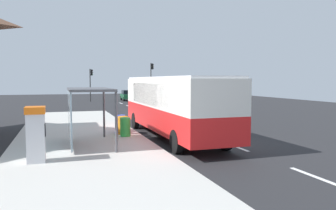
# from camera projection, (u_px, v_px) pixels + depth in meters

# --- Properties ---
(ground_plane) EXTENTS (56.00, 92.00, 0.04)m
(ground_plane) POSITION_uv_depth(u_px,v_px,m) (148.00, 115.00, 29.55)
(ground_plane) COLOR #262628
(sidewalk_platform) EXTENTS (6.20, 30.00, 0.18)m
(sidewalk_platform) POSITION_uv_depth(u_px,v_px,m) (81.00, 142.00, 16.19)
(sidewalk_platform) COLOR beige
(sidewalk_platform) RESTS_ON ground
(lane_stripe_seg_0) EXTENTS (0.16, 2.20, 0.01)m
(lane_stripe_seg_0) POSITION_uv_depth(u_px,v_px,m) (314.00, 176.00, 10.64)
(lane_stripe_seg_0) COLOR silver
(lane_stripe_seg_0) RESTS_ON ground
(lane_stripe_seg_1) EXTENTS (0.16, 2.20, 0.01)m
(lane_stripe_seg_1) POSITION_uv_depth(u_px,v_px,m) (236.00, 147.00, 15.39)
(lane_stripe_seg_1) COLOR silver
(lane_stripe_seg_1) RESTS_ON ground
(lane_stripe_seg_2) EXTENTS (0.16, 2.20, 0.01)m
(lane_stripe_seg_2) POSITION_uv_depth(u_px,v_px,m) (194.00, 131.00, 20.13)
(lane_stripe_seg_2) COLOR silver
(lane_stripe_seg_2) RESTS_ON ground
(lane_stripe_seg_3) EXTENTS (0.16, 2.20, 0.01)m
(lane_stripe_seg_3) POSITION_uv_depth(u_px,v_px,m) (168.00, 121.00, 24.88)
(lane_stripe_seg_3) COLOR silver
(lane_stripe_seg_3) RESTS_ON ground
(lane_stripe_seg_4) EXTENTS (0.16, 2.20, 0.01)m
(lane_stripe_seg_4) POSITION_uv_depth(u_px,v_px,m) (151.00, 114.00, 29.62)
(lane_stripe_seg_4) COLOR silver
(lane_stripe_seg_4) RESTS_ON ground
(lane_stripe_seg_5) EXTENTS (0.16, 2.20, 0.01)m
(lane_stripe_seg_5) POSITION_uv_depth(u_px,v_px,m) (138.00, 110.00, 34.37)
(lane_stripe_seg_5) COLOR silver
(lane_stripe_seg_5) RESTS_ON ground
(lane_stripe_seg_6) EXTENTS (0.16, 2.20, 0.01)m
(lane_stripe_seg_6) POSITION_uv_depth(u_px,v_px,m) (128.00, 106.00, 39.11)
(lane_stripe_seg_6) COLOR silver
(lane_stripe_seg_6) RESTS_ON ground
(lane_stripe_seg_7) EXTENTS (0.16, 2.20, 0.01)m
(lane_stripe_seg_7) POSITION_uv_depth(u_px,v_px,m) (121.00, 103.00, 43.86)
(lane_stripe_seg_7) COLOR silver
(lane_stripe_seg_7) RESTS_ON ground
(bus) EXTENTS (2.61, 11.03, 3.21)m
(bus) POSITION_uv_depth(u_px,v_px,m) (173.00, 103.00, 17.69)
(bus) COLOR red
(bus) RESTS_ON ground
(white_van) EXTENTS (2.13, 5.25, 2.30)m
(white_van) POSITION_uv_depth(u_px,v_px,m) (149.00, 95.00, 37.54)
(white_van) COLOR black
(white_van) RESTS_ON ground
(sedan_near) EXTENTS (2.01, 4.48, 1.52)m
(sedan_near) POSITION_uv_depth(u_px,v_px,m) (128.00, 95.00, 49.76)
(sedan_near) COLOR #195933
(sedan_near) RESTS_ON ground
(ticket_machine) EXTENTS (0.66, 0.76, 1.94)m
(ticket_machine) POSITION_uv_depth(u_px,v_px,m) (36.00, 134.00, 11.76)
(ticket_machine) COLOR silver
(ticket_machine) RESTS_ON sidewalk_platform
(recycling_bin_green) EXTENTS (0.52, 0.52, 0.95)m
(recycling_bin_green) POSITION_uv_depth(u_px,v_px,m) (125.00, 127.00, 17.14)
(recycling_bin_green) COLOR green
(recycling_bin_green) RESTS_ON sidewalk_platform
(recycling_bin_orange) EXTENTS (0.52, 0.52, 0.95)m
(recycling_bin_orange) POSITION_uv_depth(u_px,v_px,m) (123.00, 125.00, 17.81)
(recycling_bin_orange) COLOR orange
(recycling_bin_orange) RESTS_ON sidewalk_platform
(recycling_bin_blue) EXTENTS (0.52, 0.52, 0.95)m
(recycling_bin_blue) POSITION_uv_depth(u_px,v_px,m) (121.00, 124.00, 18.47)
(recycling_bin_blue) COLOR blue
(recycling_bin_blue) RESTS_ON sidewalk_platform
(traffic_light_near_side) EXTENTS (0.49, 0.28, 5.47)m
(traffic_light_near_side) POSITION_uv_depth(u_px,v_px,m) (152.00, 76.00, 49.07)
(traffic_light_near_side) COLOR #2D2D2D
(traffic_light_near_side) RESTS_ON ground
(traffic_light_far_side) EXTENTS (0.49, 0.28, 4.57)m
(traffic_light_far_side) POSITION_uv_depth(u_px,v_px,m) (91.00, 80.00, 47.23)
(traffic_light_far_side) COLOR #2D2D2D
(traffic_light_far_side) RESTS_ON ground
(bus_shelter) EXTENTS (1.80, 4.00, 2.50)m
(bus_shelter) POSITION_uv_depth(u_px,v_px,m) (82.00, 102.00, 14.66)
(bus_shelter) COLOR #4C4C51
(bus_shelter) RESTS_ON sidewalk_platform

